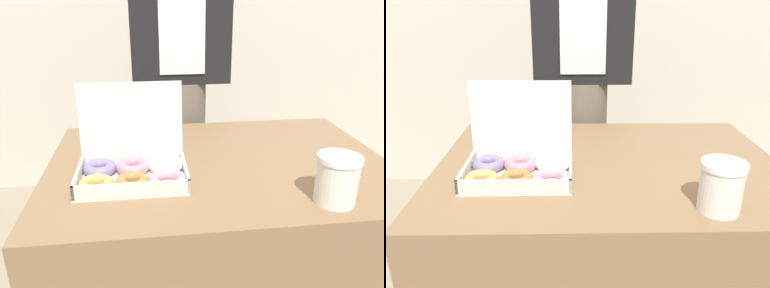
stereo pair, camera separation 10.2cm
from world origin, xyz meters
TOP-DOWN VIEW (x-y plane):
  - table at (0.00, 0.00)m, footprint 1.04×0.74m
  - donut_box at (-0.26, -0.09)m, footprint 0.32×0.23m
  - coffee_cup at (0.23, -0.28)m, footprint 0.10×0.10m
  - person_customer at (-0.07, 0.54)m, footprint 0.40×0.24m

SIDE VIEW (x-z plane):
  - table at x=0.00m, z-range 0.00..0.72m
  - donut_box at x=-0.26m, z-range 0.63..0.88m
  - coffee_cup at x=0.23m, z-range 0.72..0.85m
  - person_customer at x=-0.07m, z-range 0.11..1.78m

